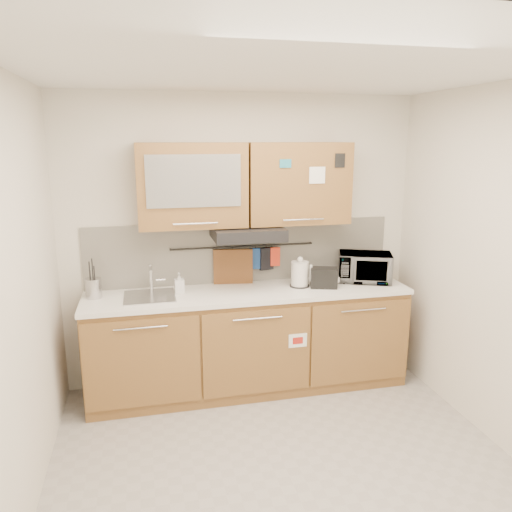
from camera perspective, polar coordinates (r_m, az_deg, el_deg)
floor at (r=3.73m, az=3.48°, el=-23.09°), size 3.20×3.20×0.00m
ceiling at (r=3.03m, az=4.21°, el=20.63°), size 3.20×3.20×0.00m
wall_back at (r=4.55m, az=-1.62°, el=1.73°), size 3.20×0.00×3.20m
wall_left at (r=3.10m, az=-25.94°, el=-5.18°), size 0.00×3.00×3.00m
wall_right at (r=3.90m, az=26.94°, el=-1.69°), size 0.00×3.00×3.00m
base_cabinet at (r=4.54m, az=-0.77°, el=-10.18°), size 2.80×0.64×0.88m
countertop at (r=4.36m, az=-0.78°, el=-4.22°), size 2.82×0.62×0.04m
backsplash at (r=4.56m, az=-1.58°, el=0.47°), size 2.80×0.02×0.56m
upper_cabinets at (r=4.30m, az=-1.26°, el=8.20°), size 1.82×0.37×0.70m
range_hood at (r=4.29m, az=-0.97°, el=2.65°), size 0.60×0.46×0.10m
sink at (r=4.28m, az=-12.04°, el=-4.52°), size 0.42×0.40×0.26m
utensil_rail at (r=4.51m, az=-1.49°, el=1.11°), size 1.30×0.02×0.02m
utensil_crock at (r=4.35m, az=-18.07°, el=-3.48°), size 0.15×0.15×0.33m
kettle at (r=4.47m, az=5.04°, el=-2.13°), size 0.20×0.19×0.27m
toaster at (r=4.46m, az=7.77°, el=-2.44°), size 0.26×0.20×0.18m
microwave at (r=4.72m, az=12.32°, el=-1.26°), size 0.56×0.47×0.26m
soap_bottle at (r=4.32m, az=-8.76°, el=-3.06°), size 0.08×0.08×0.18m
cutting_board at (r=4.54m, az=-2.63°, el=-1.95°), size 0.36×0.08×0.44m
oven_mitt at (r=4.55m, az=-0.01°, el=-0.29°), size 0.12×0.04×0.19m
dark_pouch at (r=4.57m, az=1.20°, el=-0.31°), size 0.14×0.07×0.21m
pot_holder at (r=4.58m, az=1.87°, el=-0.08°), size 0.14×0.03×0.17m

